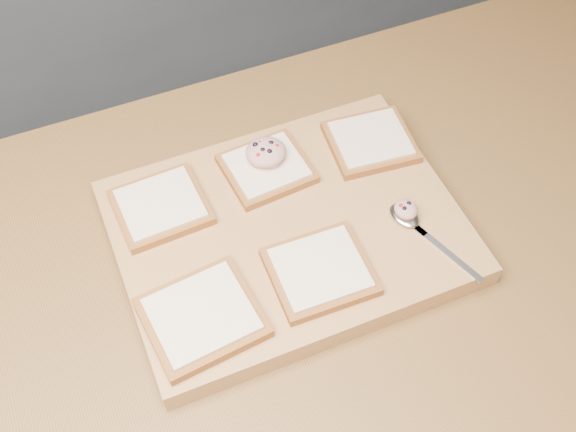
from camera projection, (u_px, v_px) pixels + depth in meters
name	position (u px, v px, depth m)	size (l,w,h in m)	color
island_counter	(309.00, 406.00, 1.29)	(2.00, 0.80, 0.90)	slate
cutting_board	(288.00, 232.00, 0.95)	(0.44, 0.33, 0.04)	tan
bread_far_left	(161.00, 206.00, 0.95)	(0.12, 0.11, 0.02)	#965E27
bread_far_center	(267.00, 168.00, 0.98)	(0.12, 0.11, 0.02)	#965E27
bread_far_right	(371.00, 141.00, 1.01)	(0.12, 0.12, 0.02)	#965E27
bread_near_left	(202.00, 317.00, 0.85)	(0.14, 0.13, 0.02)	#965E27
bread_near_center	(320.00, 271.00, 0.89)	(0.12, 0.11, 0.02)	#965E27
tuna_salad_dollop	(266.00, 152.00, 0.97)	(0.06, 0.05, 0.03)	tan
spoon	(411.00, 221.00, 0.94)	(0.07, 0.15, 0.01)	silver
spoon_salad	(406.00, 209.00, 0.93)	(0.03, 0.03, 0.02)	tan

